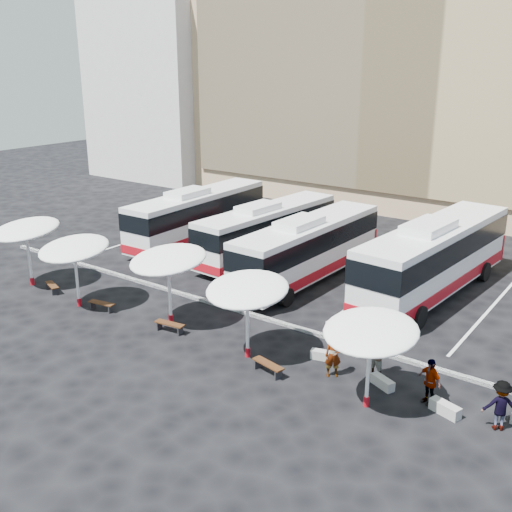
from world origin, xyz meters
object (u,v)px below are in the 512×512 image
Objects in this scene: wood_bench_2 at (170,325)px; passenger_2 at (430,381)px; sunshade_1 at (74,249)px; passenger_3 at (500,405)px; bus_0 at (198,214)px; bus_1 at (268,229)px; wood_bench_1 at (102,304)px; sunshade_4 at (371,332)px; sunshade_0 at (26,230)px; wood_bench_0 at (52,286)px; passenger_1 at (378,354)px; sunshade_2 at (168,260)px; sunshade_3 at (247,290)px; conc_bench_2 at (445,409)px; wood_bench_3 at (268,366)px; bus_2 at (309,247)px; conc_bench_1 at (383,382)px; passenger_0 at (333,355)px; conc_bench_0 at (323,355)px; bus_3 at (435,256)px.

passenger_2 is at bearing 5.72° from wood_bench_2.
wood_bench_2 is (6.02, 0.48, -2.78)m from sunshade_1.
bus_0 is at bearing -52.76° from passenger_3.
bus_1 is 12.33m from wood_bench_1.
sunshade_1 is at bearing -149.75° from passenger_2.
bus_1 reaches higher than sunshade_4.
sunshade_0 reaches higher than wood_bench_2.
passenger_1 reaches higher than wood_bench_0.
passenger_3 is at bearing 4.20° from sunshade_1.
bus_0 is 13.75m from sunshade_2.
passenger_1 is at bearing 19.40° from sunshade_3.
bus_0 is 24.24m from conc_bench_2.
wood_bench_3 is (16.69, -0.43, -2.91)m from sunshade_0.
wood_bench_3 is (10.59, -0.31, 0.02)m from wood_bench_1.
bus_2 is 6.62× the size of passenger_3.
passenger_1 is at bearing 11.85° from wood_bench_2.
conc_bench_1 is at bearing 3.98° from wood_bench_0.
sunshade_0 is 2.23× the size of passenger_0.
bus_0 reaches higher than sunshade_3.
sunshade_4 is at bearing -5.30° from sunshade_3.
sunshade_4 reaches higher than wood_bench_1.
sunshade_4 is at bearing -35.59° from conc_bench_0.
passenger_3 is (20.68, 1.52, -2.21)m from sunshade_1.
conc_bench_0 is 0.57× the size of passenger_3.
bus_3 is 10.31m from conc_bench_0.
conc_bench_2 is 0.64× the size of passenger_2.
wood_bench_2 is 0.81× the size of passenger_1.
bus_1 is 20.44m from passenger_3.
passenger_2 is at bearing -28.48° from bus_0.
sunshade_0 is 16.95m from wood_bench_3.
passenger_2 is at bearing 3.48° from wood_bench_0.
wood_bench_1 is (-3.92, -0.98, -2.91)m from sunshade_2.
passenger_1 reaches higher than passenger_0.
sunshade_4 is at bearing -113.45° from passenger_2.
wood_bench_3 is (14.86, -0.44, 0.03)m from wood_bench_0.
passenger_2 is at bearing -7.68° from conc_bench_0.
sunshade_4 is 3.19× the size of conc_bench_2.
bus_0 is 6.57× the size of passenger_0.
bus_2 is 7.74× the size of wood_bench_3.
conc_bench_2 is at bearing -31.42° from bus_1.
conc_bench_1 is at bearing 146.19° from passenger_1.
passenger_1 is (-0.68, 2.38, -2.08)m from sunshade_4.
bus_0 is at bearing 170.19° from bus_2.
passenger_1 is at bearing -77.64° from bus_3.
conc_bench_1 is at bearing -75.11° from bus_3.
bus_2 is 10.44× the size of conc_bench_2.
bus_3 is 3.10× the size of sunshade_2.
bus_3 is 12.90× the size of conc_bench_1.
bus_3 is at bearing 134.54° from passenger_2.
sunshade_2 reaches higher than wood_bench_3.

